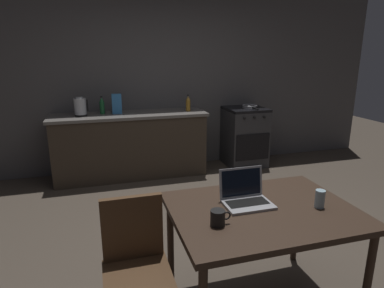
{
  "coord_description": "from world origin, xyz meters",
  "views": [
    {
      "loc": [
        -1.05,
        -2.66,
        1.74
      ],
      "look_at": [
        -0.07,
        0.68,
        0.78
      ],
      "focal_mm": 31.0,
      "sensor_mm": 36.0,
      "label": 1
    }
  ],
  "objects_px": {
    "electric_kettle": "(80,107)",
    "bottle_b": "(102,106)",
    "coffee_mug": "(218,218)",
    "drinking_glass": "(320,199)",
    "laptop": "(246,197)",
    "chair": "(136,261)",
    "dining_table": "(262,218)",
    "frying_pan": "(250,106)",
    "bottle": "(188,103)",
    "cereal_box": "(117,104)",
    "stove_oven": "(244,136)"
  },
  "relations": [
    {
      "from": "bottle",
      "to": "drinking_glass",
      "type": "height_order",
      "value": "bottle"
    },
    {
      "from": "chair",
      "to": "frying_pan",
      "type": "distance_m",
      "value": 3.57
    },
    {
      "from": "bottle",
      "to": "drinking_glass",
      "type": "bearing_deg",
      "value": -88.17
    },
    {
      "from": "laptop",
      "to": "coffee_mug",
      "type": "relative_size",
      "value": 2.51
    },
    {
      "from": "chair",
      "to": "bottle",
      "type": "bearing_deg",
      "value": 47.41
    },
    {
      "from": "electric_kettle",
      "to": "bottle_b",
      "type": "distance_m",
      "value": 0.29
    },
    {
      "from": "chair",
      "to": "bottle",
      "type": "xyz_separation_m",
      "value": [
        1.12,
        2.82,
        0.51
      ]
    },
    {
      "from": "electric_kettle",
      "to": "frying_pan",
      "type": "distance_m",
      "value": 2.48
    },
    {
      "from": "coffee_mug",
      "to": "drinking_glass",
      "type": "bearing_deg",
      "value": 2.52
    },
    {
      "from": "bottle",
      "to": "cereal_box",
      "type": "bearing_deg",
      "value": 176.02
    },
    {
      "from": "chair",
      "to": "bottle",
      "type": "height_order",
      "value": "bottle"
    },
    {
      "from": "stove_oven",
      "to": "bottle",
      "type": "height_order",
      "value": "bottle"
    },
    {
      "from": "cereal_box",
      "to": "bottle_b",
      "type": "xyz_separation_m",
      "value": [
        -0.2,
        0.06,
        -0.02
      ]
    },
    {
      "from": "dining_table",
      "to": "coffee_mug",
      "type": "relative_size",
      "value": 9.49
    },
    {
      "from": "stove_oven",
      "to": "chair",
      "type": "distance_m",
      "value": 3.53
    },
    {
      "from": "cereal_box",
      "to": "stove_oven",
      "type": "bearing_deg",
      "value": -0.66
    },
    {
      "from": "stove_oven",
      "to": "dining_table",
      "type": "bearing_deg",
      "value": -112.97
    },
    {
      "from": "electric_kettle",
      "to": "drinking_glass",
      "type": "height_order",
      "value": "electric_kettle"
    },
    {
      "from": "coffee_mug",
      "to": "laptop",
      "type": "bearing_deg",
      "value": 37.96
    },
    {
      "from": "dining_table",
      "to": "electric_kettle",
      "type": "relative_size",
      "value": 4.8
    },
    {
      "from": "chair",
      "to": "bottle_b",
      "type": "bearing_deg",
      "value": 70.7
    },
    {
      "from": "drinking_glass",
      "to": "frying_pan",
      "type": "bearing_deg",
      "value": 72.85
    },
    {
      "from": "frying_pan",
      "to": "cereal_box",
      "type": "bearing_deg",
      "value": 178.59
    },
    {
      "from": "dining_table",
      "to": "drinking_glass",
      "type": "bearing_deg",
      "value": -13.34
    },
    {
      "from": "bottle",
      "to": "cereal_box",
      "type": "xyz_separation_m",
      "value": [
        -1.01,
        0.07,
        0.03
      ]
    },
    {
      "from": "chair",
      "to": "cereal_box",
      "type": "height_order",
      "value": "cereal_box"
    },
    {
      "from": "chair",
      "to": "electric_kettle",
      "type": "distance_m",
      "value": 2.94
    },
    {
      "from": "drinking_glass",
      "to": "chair",
      "type": "bearing_deg",
      "value": 176.1
    },
    {
      "from": "chair",
      "to": "bottle",
      "type": "distance_m",
      "value": 3.08
    },
    {
      "from": "electric_kettle",
      "to": "bottle_b",
      "type": "height_order",
      "value": "electric_kettle"
    },
    {
      "from": "laptop",
      "to": "electric_kettle",
      "type": "distance_m",
      "value": 3.0
    },
    {
      "from": "bottle",
      "to": "frying_pan",
      "type": "xyz_separation_m",
      "value": [
        0.99,
        0.02,
        -0.09
      ]
    },
    {
      "from": "dining_table",
      "to": "chair",
      "type": "height_order",
      "value": "chair"
    },
    {
      "from": "laptop",
      "to": "bottle",
      "type": "relative_size",
      "value": 1.33
    },
    {
      "from": "bottle",
      "to": "bottle_b",
      "type": "relative_size",
      "value": 0.97
    },
    {
      "from": "frying_pan",
      "to": "bottle_b",
      "type": "height_order",
      "value": "bottle_b"
    },
    {
      "from": "drinking_glass",
      "to": "bottle_b",
      "type": "height_order",
      "value": "bottle_b"
    },
    {
      "from": "laptop",
      "to": "electric_kettle",
      "type": "height_order",
      "value": "electric_kettle"
    },
    {
      "from": "bottle",
      "to": "coffee_mug",
      "type": "relative_size",
      "value": 1.88
    },
    {
      "from": "bottle",
      "to": "coffee_mug",
      "type": "distance_m",
      "value": 3.01
    },
    {
      "from": "chair",
      "to": "dining_table",
      "type": "bearing_deg",
      "value": -20.56
    },
    {
      "from": "dining_table",
      "to": "bottle_b",
      "type": "distance_m",
      "value": 3.11
    },
    {
      "from": "frying_pan",
      "to": "drinking_glass",
      "type": "height_order",
      "value": "frying_pan"
    },
    {
      "from": "bottle",
      "to": "bottle_b",
      "type": "bearing_deg",
      "value": 173.84
    },
    {
      "from": "dining_table",
      "to": "bottle",
      "type": "relative_size",
      "value": 5.04
    },
    {
      "from": "laptop",
      "to": "bottle_b",
      "type": "xyz_separation_m",
      "value": [
        -0.85,
        2.84,
        0.24
      ]
    },
    {
      "from": "frying_pan",
      "to": "laptop",
      "type": "bearing_deg",
      "value": -116.26
    },
    {
      "from": "coffee_mug",
      "to": "frying_pan",
      "type": "bearing_deg",
      "value": 61.07
    },
    {
      "from": "bottle",
      "to": "cereal_box",
      "type": "distance_m",
      "value": 1.01
    },
    {
      "from": "coffee_mug",
      "to": "stove_oven",
      "type": "bearing_deg",
      "value": 62.13
    }
  ]
}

